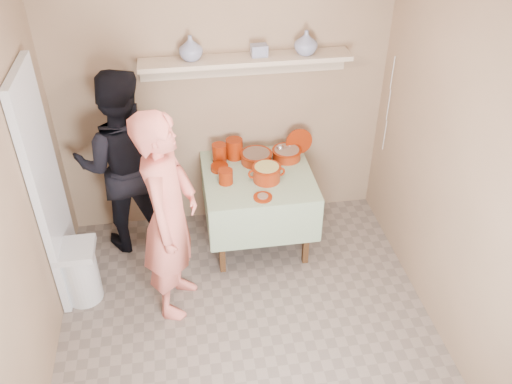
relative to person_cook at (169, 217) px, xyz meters
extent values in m
plane|color=#73645B|center=(0.54, -0.60, -0.90)|extent=(3.50, 3.50, 0.00)
cube|color=silver|center=(-0.92, 0.35, 0.10)|extent=(0.06, 0.70, 2.00)
cylinder|color=maroon|center=(0.47, 0.95, -0.05)|extent=(0.13, 0.13, 0.18)
cylinder|color=maroon|center=(0.62, 0.99, -0.04)|extent=(0.16, 0.16, 0.19)
cylinder|color=maroon|center=(0.49, 0.59, -0.07)|extent=(0.13, 0.13, 0.13)
cylinder|color=maroon|center=(0.46, 0.80, -0.11)|extent=(0.16, 0.16, 0.05)
cylinder|color=maroon|center=(1.23, 0.99, -0.02)|extent=(0.26, 0.06, 0.26)
imported|color=navy|center=(1.25, 1.01, 0.93)|extent=(0.26, 0.26, 0.21)
imported|color=navy|center=(0.29, 1.04, 0.93)|extent=(0.28, 0.28, 0.21)
cube|color=navy|center=(0.85, 1.03, 0.87)|extent=(0.14, 0.10, 0.10)
imported|color=#E26D61|center=(0.00, 0.00, 0.00)|extent=(0.59, 0.75, 1.80)
imported|color=black|center=(-0.39, 0.87, -0.02)|extent=(0.87, 0.69, 1.75)
cube|color=#95775B|center=(0.54, 1.16, 0.40)|extent=(3.00, 0.02, 2.60)
cube|color=#95775B|center=(-0.97, -0.60, 0.40)|extent=(0.02, 3.50, 2.60)
cube|color=#95775B|center=(2.05, -0.60, 0.40)|extent=(0.02, 3.50, 2.60)
cube|color=silver|center=(0.54, -0.60, 1.71)|extent=(3.00, 3.50, 0.02)
cube|color=#4C2D16|center=(0.41, 0.30, -0.54)|extent=(0.05, 0.05, 0.71)
cube|color=#4C2D16|center=(1.17, 0.30, -0.54)|extent=(0.05, 0.05, 0.71)
cube|color=#4C2D16|center=(0.41, 1.06, -0.54)|extent=(0.05, 0.05, 0.71)
cube|color=#4C2D16|center=(1.17, 1.06, -0.54)|extent=(0.05, 0.05, 0.71)
cube|color=#4C2D16|center=(0.79, 0.68, -0.17)|extent=(0.90, 0.90, 0.04)
cube|color=#22591E|center=(0.79, 0.68, -0.14)|extent=(0.96, 0.96, 0.01)
cube|color=#22591E|center=(0.79, 0.20, -0.36)|extent=(0.96, 0.01, 0.44)
cube|color=#22591E|center=(0.79, 1.16, -0.36)|extent=(0.96, 0.01, 0.44)
cube|color=#22591E|center=(0.31, 0.68, -0.36)|extent=(0.01, 0.96, 0.44)
cube|color=#22591E|center=(1.27, 0.68, -0.36)|extent=(0.01, 0.96, 0.44)
cylinder|color=maroon|center=(0.81, 0.88, -0.09)|extent=(0.28, 0.28, 0.09)
cylinder|color=maroon|center=(0.81, 0.88, -0.05)|extent=(0.30, 0.30, 0.01)
cylinder|color=brown|center=(0.81, 0.88, -0.06)|extent=(0.25, 0.25, 0.05)
cylinder|color=maroon|center=(1.10, 0.90, -0.09)|extent=(0.26, 0.26, 0.09)
cylinder|color=maroon|center=(1.10, 0.90, -0.05)|extent=(0.28, 0.28, 0.01)
cylinder|color=#8C6B54|center=(1.10, 0.90, -0.06)|extent=(0.23, 0.23, 0.05)
cylinder|color=silver|center=(1.08, 0.81, 0.04)|extent=(0.01, 0.22, 0.16)
sphere|color=silver|center=(1.04, 0.93, -0.03)|extent=(0.07, 0.07, 0.07)
cylinder|color=maroon|center=(0.85, 0.57, -0.07)|extent=(0.24, 0.24, 0.14)
cylinder|color=maroon|center=(0.85, 0.57, 0.00)|extent=(0.25, 0.25, 0.01)
cylinder|color=tan|center=(0.85, 0.57, -0.02)|extent=(0.21, 0.21, 0.05)
torus|color=maroon|center=(0.73, 0.57, -0.06)|extent=(0.09, 0.02, 0.09)
torus|color=maroon|center=(0.97, 0.57, -0.06)|extent=(0.09, 0.02, 0.09)
cylinder|color=maroon|center=(0.77, 0.32, -0.13)|extent=(0.16, 0.16, 0.02)
cylinder|color=#8C6B54|center=(0.77, 0.32, -0.12)|extent=(0.09, 0.09, 0.01)
cube|color=#C1AA90|center=(0.74, 1.02, 0.80)|extent=(1.80, 0.25, 0.04)
cube|color=#C1AA90|center=(0.74, 1.14, 0.70)|extent=(1.80, 0.02, 0.18)
cylinder|color=silver|center=(-0.79, 0.16, -0.65)|extent=(0.30, 0.30, 0.50)
cube|color=silver|center=(-0.79, 0.16, -0.37)|extent=(0.32, 0.32, 0.06)
cylinder|color=silver|center=(2.01, 0.90, 0.65)|extent=(0.01, 0.01, 0.30)
cylinder|color=silver|center=(2.01, 0.88, 0.35)|extent=(0.01, 0.01, 0.30)
cylinder|color=silver|center=(2.01, 0.86, 0.05)|extent=(0.01, 0.01, 0.30)
camera|label=1|loc=(0.15, -3.29, 2.54)|focal=38.00mm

